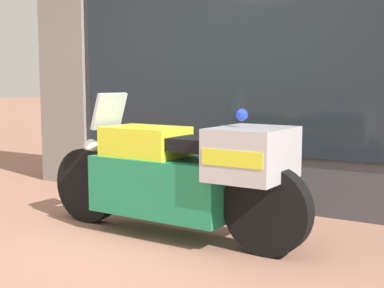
% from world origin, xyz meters
% --- Properties ---
extents(ground_plane, '(60.00, 60.00, 0.00)m').
position_xyz_m(ground_plane, '(0.00, 0.00, 0.00)').
color(ground_plane, '#9E6B56').
extents(shop_building, '(5.25, 0.55, 4.16)m').
position_xyz_m(shop_building, '(-0.34, 2.00, 2.09)').
color(shop_building, '#424247').
rests_on(shop_building, ground).
extents(window_display, '(4.07, 0.30, 1.95)m').
position_xyz_m(window_display, '(0.29, 2.03, 0.47)').
color(window_display, slate).
rests_on(window_display, ground).
extents(paramedic_motorcycle, '(2.43, 0.64, 1.17)m').
position_xyz_m(paramedic_motorcycle, '(0.28, 0.54, 0.54)').
color(paramedic_motorcycle, black).
rests_on(paramedic_motorcycle, ground).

